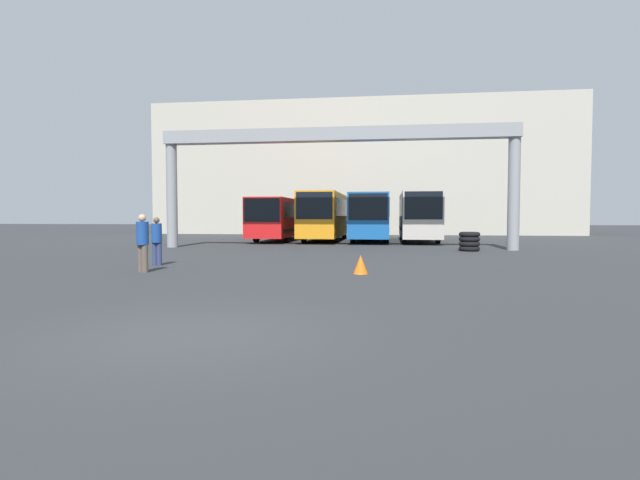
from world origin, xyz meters
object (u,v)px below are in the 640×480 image
object	(u,v)px
bus_slot_2	(371,215)
pedestrian_near_left	(157,240)
bus_slot_0	(282,217)
traffic_cone	(361,264)
bus_slot_1	(326,214)
tire_stack	(469,242)
bus_slot_3	(418,214)
pedestrian_mid_left	(143,241)

from	to	relation	value
bus_slot_2	pedestrian_near_left	world-z (taller)	bus_slot_2
bus_slot_0	traffic_cone	bearing A→B (deg)	-71.63
bus_slot_0	bus_slot_1	size ratio (longest dim) A/B	1.04
tire_stack	bus_slot_0	bearing A→B (deg)	139.15
bus_slot_2	bus_slot_3	world-z (taller)	bus_slot_3
pedestrian_mid_left	pedestrian_near_left	xyz separation A→B (m)	(-0.57, 2.13, -0.05)
bus_slot_1	tire_stack	world-z (taller)	bus_slot_1
bus_slot_1	bus_slot_3	world-z (taller)	bus_slot_1
pedestrian_near_left	tire_stack	xyz separation A→B (m)	(12.16, 9.09, -0.43)
bus_slot_2	pedestrian_mid_left	world-z (taller)	bus_slot_2
bus_slot_0	pedestrian_mid_left	size ratio (longest dim) A/B	6.52
bus_slot_2	tire_stack	xyz separation A→B (m)	(5.26, -10.16, -1.38)
bus_slot_0	pedestrian_near_left	world-z (taller)	bus_slot_0
bus_slot_3	bus_slot_1	bearing A→B (deg)	174.99
pedestrian_mid_left	traffic_cone	distance (m)	6.79
bus_slot_1	pedestrian_mid_left	size ratio (longest dim) A/B	6.24
bus_slot_1	bus_slot_2	xyz separation A→B (m)	(3.28, 0.19, -0.06)
bus_slot_0	pedestrian_mid_left	bearing A→B (deg)	-89.40
bus_slot_1	bus_slot_2	distance (m)	3.28
bus_slot_2	pedestrian_near_left	xyz separation A→B (m)	(-6.90, -19.24, -0.95)
bus_slot_0	pedestrian_mid_left	distance (m)	21.44
pedestrian_near_left	traffic_cone	xyz separation A→B (m)	(7.31, -1.67, -0.62)
bus_slot_1	traffic_cone	bearing A→B (deg)	-79.91
bus_slot_2	pedestrian_near_left	size ratio (longest dim) A/B	6.82
traffic_cone	tire_stack	world-z (taller)	tire_stack
bus_slot_1	pedestrian_near_left	bearing A→B (deg)	-100.78
pedestrian_near_left	bus_slot_0	bearing A→B (deg)	-97.01
bus_slot_2	pedestrian_near_left	distance (m)	20.47
pedestrian_mid_left	tire_stack	xyz separation A→B (m)	(11.59, 11.22, -0.48)
bus_slot_0	bus_slot_2	distance (m)	6.56
tire_stack	traffic_cone	bearing A→B (deg)	-114.26
bus_slot_0	tire_stack	size ratio (longest dim) A/B	11.31
pedestrian_mid_left	pedestrian_near_left	bearing A→B (deg)	124.48
bus_slot_2	bus_slot_0	bearing A→B (deg)	179.50
bus_slot_2	pedestrian_mid_left	distance (m)	22.31
pedestrian_near_left	tire_stack	world-z (taller)	pedestrian_near_left
bus_slot_0	traffic_cone	distance (m)	22.14
pedestrian_mid_left	bus_slot_3	bearing A→B (deg)	84.39
bus_slot_3	pedestrian_near_left	xyz separation A→B (m)	(-10.18, -18.47, -1.00)
tire_stack	bus_slot_2	bearing A→B (deg)	117.37
bus_slot_0	tire_stack	xyz separation A→B (m)	(11.81, -10.21, -1.24)
tire_stack	pedestrian_near_left	bearing A→B (deg)	-143.23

